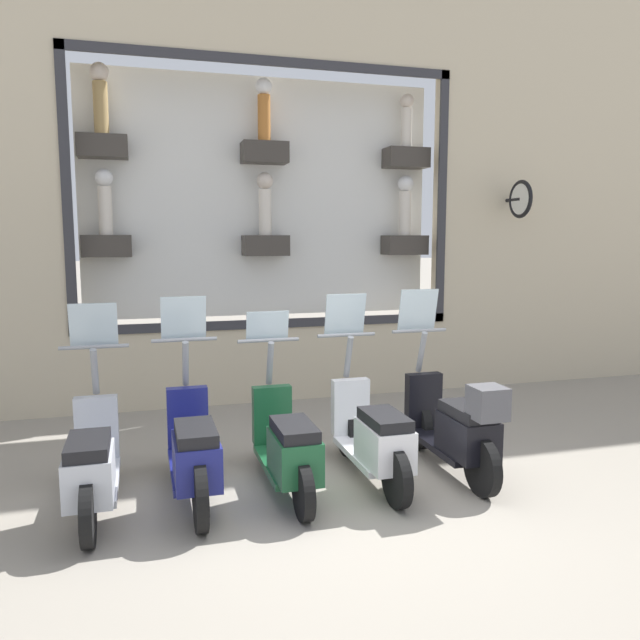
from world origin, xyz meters
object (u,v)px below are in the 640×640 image
at_px(scooter_black_0, 456,426).
at_px(scooter_green_2, 287,447).
at_px(scooter_white_1, 373,437).
at_px(scooter_navy_3, 194,451).
at_px(scooter_silver_4, 92,463).

bearing_deg(scooter_black_0, scooter_green_2, 88.20).
relative_size(scooter_black_0, scooter_green_2, 1.01).
height_order(scooter_black_0, scooter_white_1, scooter_black_0).
xyz_separation_m(scooter_black_0, scooter_navy_3, (0.06, 2.41, -0.03)).
bearing_deg(scooter_white_1, scooter_black_0, -94.12).
distance_m(scooter_navy_3, scooter_silver_4, 0.80).
xyz_separation_m(scooter_navy_3, scooter_silver_4, (-0.01, 0.80, -0.02)).
bearing_deg(scooter_navy_3, scooter_black_0, -91.47).
bearing_deg(scooter_green_2, scooter_navy_3, 89.19).
relative_size(scooter_black_0, scooter_navy_3, 1.00).
xyz_separation_m(scooter_black_0, scooter_green_2, (0.05, 1.61, -0.07)).
relative_size(scooter_white_1, scooter_silver_4, 1.00).
distance_m(scooter_green_2, scooter_navy_3, 0.80).
height_order(scooter_green_2, scooter_navy_3, scooter_navy_3).
bearing_deg(scooter_green_2, scooter_white_1, -89.48).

